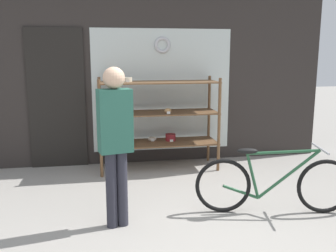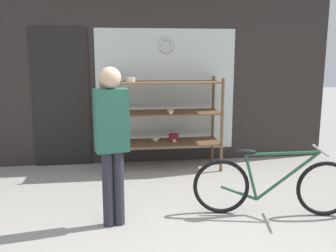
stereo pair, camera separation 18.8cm
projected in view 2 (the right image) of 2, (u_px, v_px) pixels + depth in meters
name	position (u px, v px, depth m)	size (l,w,h in m)	color
ground_plane	(182.00, 243.00, 3.45)	(30.00, 30.00, 0.00)	gray
storefront_facade	(151.00, 44.00, 5.77)	(5.69, 0.13, 3.82)	#2D2826
display_case	(161.00, 115.00, 5.57)	(1.76, 0.58, 1.38)	brown
bicycle	(272.00, 185.00, 4.02)	(1.69, 0.51, 0.74)	black
pedestrian	(112.00, 135.00, 3.65)	(0.35, 0.24, 1.60)	#282833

